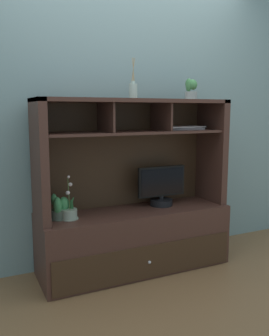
{
  "coord_description": "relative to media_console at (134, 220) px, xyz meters",
  "views": [
    {
      "loc": [
        -1.24,
        -2.62,
        1.31
      ],
      "look_at": [
        0.0,
        0.0,
        0.85
      ],
      "focal_mm": 38.8,
      "sensor_mm": 36.0,
      "label": 1
    }
  ],
  "objects": [
    {
      "name": "back_wall",
      "position": [
        0.0,
        0.28,
        0.99
      ],
      "size": [
        6.0,
        0.02,
        2.8
      ],
      "primitive_type": "cube",
      "color": "gray",
      "rests_on": "ground"
    },
    {
      "name": "potted_succulent",
      "position": [
        0.51,
        -0.04,
        1.08
      ],
      "size": [
        0.12,
        0.13,
        0.17
      ],
      "color": "#969F9B",
      "rests_on": "media_console"
    },
    {
      "name": "potted_orchid",
      "position": [
        -0.56,
        -0.04,
        0.14
      ],
      "size": [
        0.14,
        0.14,
        0.33
      ],
      "color": "#93A18E",
      "rests_on": "media_console"
    },
    {
      "name": "floor_plane",
      "position": [
        0.0,
        -0.01,
        -0.42
      ],
      "size": [
        6.0,
        6.0,
        0.02
      ],
      "primitive_type": "cube",
      "color": "brown",
      "rests_on": "ground"
    },
    {
      "name": "magazine_stack_left",
      "position": [
        0.47,
        0.04,
        0.75
      ],
      "size": [
        0.41,
        0.29,
        0.03
      ],
      "color": "slate",
      "rests_on": "media_console"
    },
    {
      "name": "media_console",
      "position": [
        0.0,
        0.0,
        0.0
      ],
      "size": [
        1.58,
        0.54,
        1.4
      ],
      "color": "#462921",
      "rests_on": "ground"
    },
    {
      "name": "diffuser_bottle",
      "position": [
        0.0,
        0.02,
        1.05
      ],
      "size": [
        0.07,
        0.07,
        0.32
      ],
      "color": "#ADC1B5",
      "rests_on": "media_console"
    },
    {
      "name": "tv_monitor",
      "position": [
        0.26,
        0.01,
        0.24
      ],
      "size": [
        0.44,
        0.19,
        0.34
      ],
      "color": "black",
      "rests_on": "media_console"
    },
    {
      "name": "potted_fern",
      "position": [
        -0.62,
        -0.01,
        0.17
      ],
      "size": [
        0.15,
        0.14,
        0.19
      ],
      "color": "#495648",
      "rests_on": "media_console"
    }
  ]
}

